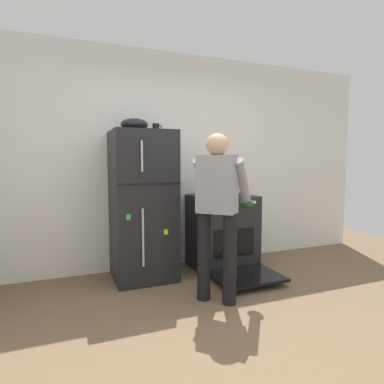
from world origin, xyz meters
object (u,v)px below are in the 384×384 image
(refrigerator, at_px, (143,205))
(stove_range, at_px, (222,232))
(mixing_bowl, at_px, (134,125))
(red_pot, at_px, (212,190))
(pepper_mill, at_px, (235,187))
(person_cook, at_px, (218,203))
(coffee_mug, at_px, (156,128))

(refrigerator, height_order, stove_range, refrigerator)
(refrigerator, height_order, mixing_bowl, mixing_bowl)
(refrigerator, relative_size, red_pot, 5.02)
(stove_range, height_order, mixing_bowl, mixing_bowl)
(stove_range, bearing_deg, pepper_mill, 36.01)
(refrigerator, relative_size, person_cook, 1.05)
(pepper_mill, bearing_deg, stove_range, -143.99)
(red_pot, bearing_deg, pepper_mill, 28.52)
(stove_range, relative_size, mixing_bowl, 4.06)
(refrigerator, distance_m, mixing_bowl, 0.91)
(red_pot, relative_size, pepper_mill, 2.12)
(stove_range, xyz_separation_m, pepper_mill, (0.30, 0.22, 0.55))
(person_cook, bearing_deg, red_pot, 68.02)
(stove_range, distance_m, pepper_mill, 0.67)
(refrigerator, xyz_separation_m, pepper_mill, (1.32, 0.20, 0.16))
(pepper_mill, bearing_deg, person_cook, -126.24)
(pepper_mill, bearing_deg, red_pot, -151.48)
(stove_range, height_order, pepper_mill, pepper_mill)
(person_cook, height_order, red_pot, person_cook)
(red_pot, distance_m, coffee_mug, 1.01)
(person_cook, distance_m, mixing_bowl, 1.34)
(person_cook, xyz_separation_m, pepper_mill, (0.80, 1.09, 0.05))
(refrigerator, bearing_deg, person_cook, -59.77)
(red_pot, distance_m, pepper_mill, 0.52)
(refrigerator, relative_size, mixing_bowl, 5.56)
(red_pot, distance_m, mixing_bowl, 1.21)
(person_cook, distance_m, red_pot, 0.91)
(refrigerator, distance_m, person_cook, 1.04)
(person_cook, xyz_separation_m, red_pot, (0.34, 0.84, 0.04))
(person_cook, relative_size, coffee_mug, 14.28)
(coffee_mug, xyz_separation_m, pepper_mill, (1.13, 0.15, -0.73))
(refrigerator, distance_m, red_pot, 0.87)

